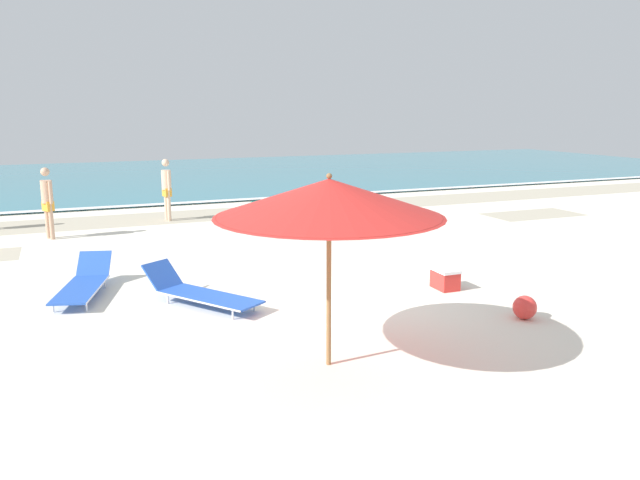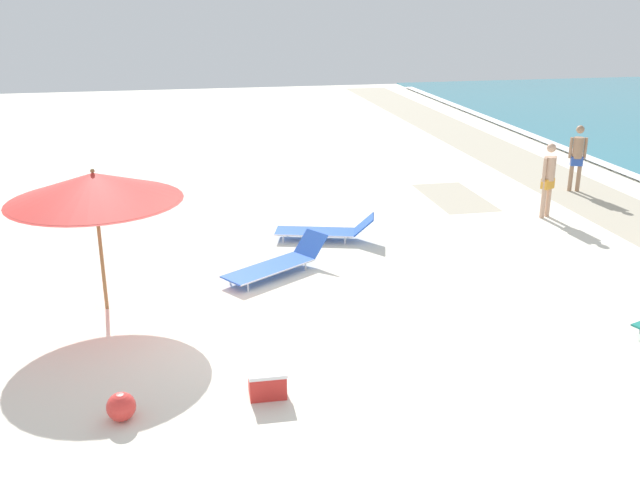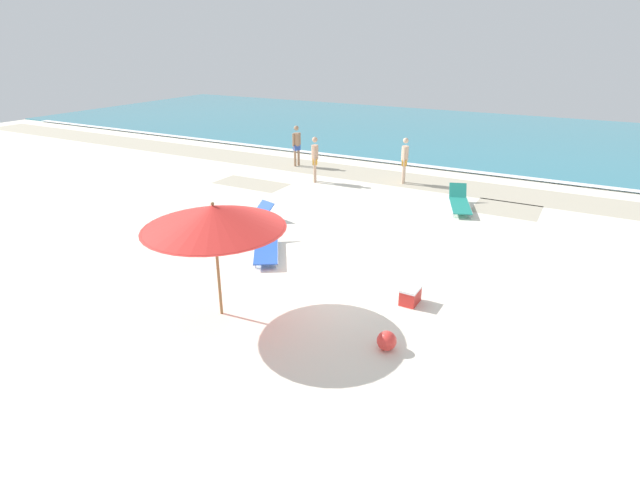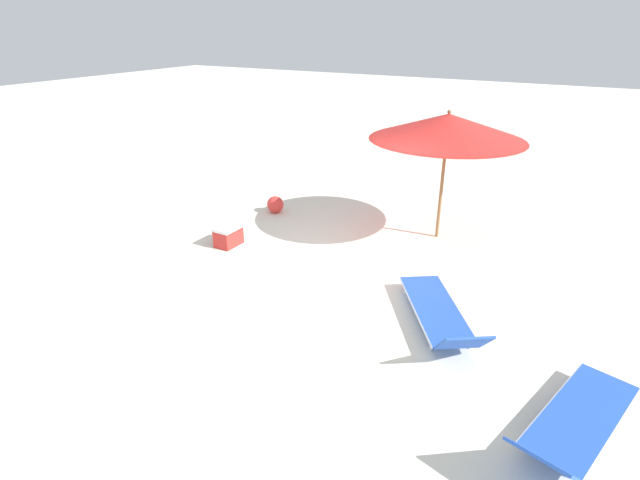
{
  "view_description": "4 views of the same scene",
  "coord_description": "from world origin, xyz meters",
  "px_view_note": "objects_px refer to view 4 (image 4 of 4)",
  "views": [
    {
      "loc": [
        -4.09,
        -9.22,
        3.16
      ],
      "look_at": [
        -0.0,
        0.58,
        0.92
      ],
      "focal_mm": 35.0,
      "sensor_mm": 36.0,
      "label": 1
    },
    {
      "loc": [
        10.29,
        -1.14,
        5.04
      ],
      "look_at": [
        -0.79,
        1.12,
        1.1
      ],
      "focal_mm": 40.0,
      "sensor_mm": 36.0,
      "label": 2
    },
    {
      "loc": [
        4.95,
        -9.35,
        5.29
      ],
      "look_at": [
        -0.42,
        0.41,
        0.76
      ],
      "focal_mm": 28.0,
      "sensor_mm": 36.0,
      "label": 3
    },
    {
      "loc": [
        -3.53,
        6.38,
        3.86
      ],
      "look_at": [
        -0.46,
        0.91,
        1.08
      ],
      "focal_mm": 28.0,
      "sensor_mm": 36.0,
      "label": 4
    }
  ],
  "objects_px": {
    "beach_ball": "(275,205)",
    "cooler_box": "(228,236)",
    "sun_lounger_near_water_left": "(574,423)",
    "beach_umbrella": "(448,127)",
    "sun_lounger_under_umbrella": "(440,314)"
  },
  "relations": [
    {
      "from": "beach_ball",
      "to": "cooler_box",
      "type": "bearing_deg",
      "value": 96.18
    },
    {
      "from": "sun_lounger_near_water_left",
      "to": "cooler_box",
      "type": "height_order",
      "value": "sun_lounger_near_water_left"
    },
    {
      "from": "beach_umbrella",
      "to": "sun_lounger_near_water_left",
      "type": "xyz_separation_m",
      "value": [
        -2.72,
        4.34,
        -1.9
      ]
    },
    {
      "from": "beach_umbrella",
      "to": "cooler_box",
      "type": "xyz_separation_m",
      "value": [
        3.26,
        2.29,
        -1.92
      ]
    },
    {
      "from": "beach_umbrella",
      "to": "sun_lounger_under_umbrella",
      "type": "xyz_separation_m",
      "value": [
        -0.98,
        3.05,
        -1.9
      ]
    },
    {
      "from": "beach_ball",
      "to": "sun_lounger_under_umbrella",
      "type": "bearing_deg",
      "value": 149.59
    },
    {
      "from": "beach_umbrella",
      "to": "sun_lounger_under_umbrella",
      "type": "distance_m",
      "value": 3.72
    },
    {
      "from": "beach_umbrella",
      "to": "beach_ball",
      "type": "height_order",
      "value": "beach_umbrella"
    },
    {
      "from": "sun_lounger_under_umbrella",
      "to": "sun_lounger_near_water_left",
      "type": "relative_size",
      "value": 1.0
    },
    {
      "from": "sun_lounger_near_water_left",
      "to": "cooler_box",
      "type": "bearing_deg",
      "value": -2.87
    },
    {
      "from": "beach_ball",
      "to": "cooler_box",
      "type": "height_order",
      "value": "cooler_box"
    },
    {
      "from": "beach_ball",
      "to": "sun_lounger_near_water_left",
      "type": "bearing_deg",
      "value": 147.75
    },
    {
      "from": "sun_lounger_under_umbrella",
      "to": "cooler_box",
      "type": "distance_m",
      "value": 4.31
    },
    {
      "from": "beach_ball",
      "to": "beach_umbrella",
      "type": "bearing_deg",
      "value": -172.72
    },
    {
      "from": "sun_lounger_under_umbrella",
      "to": "beach_ball",
      "type": "relative_size",
      "value": 5.97
    }
  ]
}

